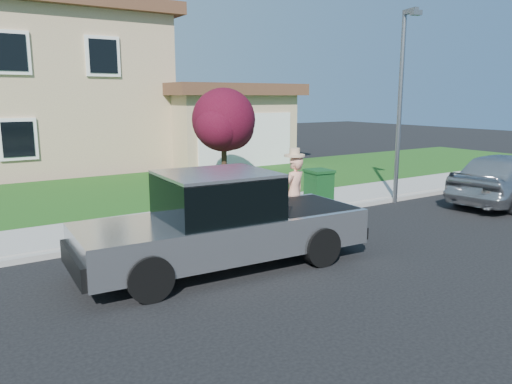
% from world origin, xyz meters
% --- Properties ---
extents(ground, '(80.00, 80.00, 0.00)m').
position_xyz_m(ground, '(0.00, 0.00, 0.00)').
color(ground, black).
rests_on(ground, ground).
extents(curb, '(40.00, 0.20, 0.12)m').
position_xyz_m(curb, '(1.00, 2.90, 0.06)').
color(curb, gray).
rests_on(curb, ground).
extents(sidewalk, '(40.00, 2.00, 0.15)m').
position_xyz_m(sidewalk, '(1.00, 4.00, 0.07)').
color(sidewalk, gray).
rests_on(sidewalk, ground).
extents(lawn, '(40.00, 7.00, 0.10)m').
position_xyz_m(lawn, '(1.00, 8.50, 0.05)').
color(lawn, '#1F4914').
rests_on(lawn, ground).
extents(house, '(14.00, 11.30, 6.85)m').
position_xyz_m(house, '(1.31, 16.38, 3.17)').
color(house, tan).
rests_on(house, ground).
extents(pickup_truck, '(5.51, 2.24, 1.78)m').
position_xyz_m(pickup_truck, '(-0.53, 0.60, 0.83)').
color(pickup_truck, black).
rests_on(pickup_truck, ground).
extents(woman, '(0.74, 0.58, 1.95)m').
position_xyz_m(woman, '(2.04, 1.81, 0.93)').
color(woman, '#E89D7F').
rests_on(woman, ground).
extents(sedan, '(4.76, 2.39, 1.55)m').
position_xyz_m(sedan, '(9.15, 0.86, 0.78)').
color(sedan, '#A3A5AA').
rests_on(sedan, ground).
extents(ornamental_tree, '(2.40, 2.17, 3.30)m').
position_xyz_m(ornamental_tree, '(3.68, 7.88, 2.21)').
color(ornamental_tree, black).
rests_on(ornamental_tree, lawn).
extents(trash_bin, '(0.69, 0.78, 1.01)m').
position_xyz_m(trash_bin, '(3.88, 3.10, 0.66)').
color(trash_bin, '#103D18').
rests_on(trash_bin, sidewalk).
extents(street_lamp, '(0.38, 0.71, 5.45)m').
position_xyz_m(street_lamp, '(6.52, 2.69, 3.11)').
color(street_lamp, slate).
rests_on(street_lamp, ground).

